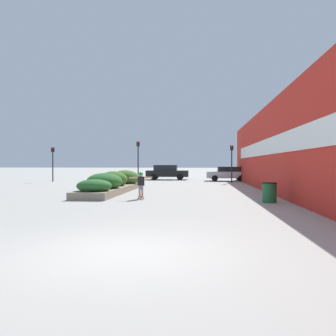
{
  "coord_description": "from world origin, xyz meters",
  "views": [
    {
      "loc": [
        1.46,
        -6.11,
        1.68
      ],
      "look_at": [
        -0.79,
        16.48,
        1.42
      ],
      "focal_mm": 35.0,
      "sensor_mm": 36.0,
      "label": 1
    }
  ],
  "objects_px": {
    "skateboard": "(141,197)",
    "skateboarder": "(141,182)",
    "car_center_left": "(228,173)",
    "trash_bin": "(269,193)",
    "car_leftmost": "(298,172)",
    "traffic_light_left": "(138,155)",
    "traffic_light_right": "(232,157)",
    "car_center_right": "(167,172)",
    "traffic_light_far_left": "(53,158)"
  },
  "relations": [
    {
      "from": "skateboard",
      "to": "skateboarder",
      "type": "relative_size",
      "value": 0.57
    },
    {
      "from": "car_center_left",
      "to": "skateboard",
      "type": "bearing_deg",
      "value": 162.33
    },
    {
      "from": "trash_bin",
      "to": "car_leftmost",
      "type": "bearing_deg",
      "value": 70.92
    },
    {
      "from": "skateboarder",
      "to": "traffic_light_left",
      "type": "height_order",
      "value": "traffic_light_left"
    },
    {
      "from": "traffic_light_left",
      "to": "traffic_light_right",
      "type": "bearing_deg",
      "value": -2.2
    },
    {
      "from": "traffic_light_right",
      "to": "car_center_right",
      "type": "bearing_deg",
      "value": 140.89
    },
    {
      "from": "skateboard",
      "to": "traffic_light_right",
      "type": "height_order",
      "value": "traffic_light_right"
    },
    {
      "from": "car_center_right",
      "to": "traffic_light_right",
      "type": "distance_m",
      "value": 8.46
    },
    {
      "from": "skateboard",
      "to": "skateboarder",
      "type": "height_order",
      "value": "skateboarder"
    },
    {
      "from": "skateboarder",
      "to": "car_leftmost",
      "type": "xyz_separation_m",
      "value": [
        12.75,
        18.82,
        0.01
      ]
    },
    {
      "from": "skateboard",
      "to": "car_center_right",
      "type": "distance_m",
      "value": 19.75
    },
    {
      "from": "car_leftmost",
      "to": "car_center_right",
      "type": "xyz_separation_m",
      "value": [
        -13.51,
        0.89,
        -0.01
      ]
    },
    {
      "from": "skateboard",
      "to": "car_leftmost",
      "type": "distance_m",
      "value": 22.75
    },
    {
      "from": "skateboarder",
      "to": "car_leftmost",
      "type": "distance_m",
      "value": 22.74
    },
    {
      "from": "car_leftmost",
      "to": "car_center_left",
      "type": "distance_m",
      "value": 7.28
    },
    {
      "from": "traffic_light_right",
      "to": "trash_bin",
      "type": "bearing_deg",
      "value": -89.33
    },
    {
      "from": "car_leftmost",
      "to": "car_center_right",
      "type": "relative_size",
      "value": 0.87
    },
    {
      "from": "car_center_right",
      "to": "traffic_light_right",
      "type": "xyz_separation_m",
      "value": [
        6.46,
        -5.26,
        1.5
      ]
    },
    {
      "from": "car_center_right",
      "to": "traffic_light_left",
      "type": "distance_m",
      "value": 5.68
    },
    {
      "from": "car_center_right",
      "to": "traffic_light_right",
      "type": "relative_size",
      "value": 1.33
    },
    {
      "from": "skateboarder",
      "to": "traffic_light_far_left",
      "type": "xyz_separation_m",
      "value": [
        -11.32,
        14.59,
        1.44
      ]
    },
    {
      "from": "car_center_left",
      "to": "traffic_light_right",
      "type": "xyz_separation_m",
      "value": [
        0.12,
        -3.08,
        1.57
      ]
    },
    {
      "from": "trash_bin",
      "to": "traffic_light_far_left",
      "type": "xyz_separation_m",
      "value": [
        -17.21,
        15.62,
        1.83
      ]
    },
    {
      "from": "traffic_light_far_left",
      "to": "car_center_right",
      "type": "bearing_deg",
      "value": 25.87
    },
    {
      "from": "skateboarder",
      "to": "car_center_right",
      "type": "relative_size",
      "value": 0.27
    },
    {
      "from": "skateboarder",
      "to": "car_center_right",
      "type": "distance_m",
      "value": 19.73
    },
    {
      "from": "car_center_right",
      "to": "car_leftmost",
      "type": "bearing_deg",
      "value": 86.22
    },
    {
      "from": "skateboard",
      "to": "traffic_light_far_left",
      "type": "height_order",
      "value": "traffic_light_far_left"
    },
    {
      "from": "car_leftmost",
      "to": "traffic_light_right",
      "type": "xyz_separation_m",
      "value": [
        -7.05,
        -4.36,
        1.48
      ]
    },
    {
      "from": "car_center_left",
      "to": "traffic_light_far_left",
      "type": "relative_size",
      "value": 1.24
    },
    {
      "from": "skateboard",
      "to": "car_center_right",
      "type": "bearing_deg",
      "value": 69.09
    },
    {
      "from": "car_leftmost",
      "to": "traffic_light_far_left",
      "type": "bearing_deg",
      "value": -80.03
    },
    {
      "from": "skateboard",
      "to": "traffic_light_far_left",
      "type": "xyz_separation_m",
      "value": [
        -11.32,
        14.59,
        2.2
      ]
    },
    {
      "from": "traffic_light_left",
      "to": "traffic_light_far_left",
      "type": "xyz_separation_m",
      "value": [
        -8.32,
        -0.2,
        -0.31
      ]
    },
    {
      "from": "skateboard",
      "to": "traffic_light_right",
      "type": "relative_size",
      "value": 0.2
    },
    {
      "from": "car_center_right",
      "to": "traffic_light_left",
      "type": "xyz_separation_m",
      "value": [
        -2.24,
        -4.92,
        1.75
      ]
    },
    {
      "from": "trash_bin",
      "to": "car_leftmost",
      "type": "distance_m",
      "value": 21.01
    },
    {
      "from": "traffic_light_left",
      "to": "traffic_light_right",
      "type": "height_order",
      "value": "traffic_light_left"
    },
    {
      "from": "skateboard",
      "to": "traffic_light_far_left",
      "type": "relative_size",
      "value": 0.21
    },
    {
      "from": "skateboarder",
      "to": "traffic_light_right",
      "type": "distance_m",
      "value": 15.62
    },
    {
      "from": "skateboard",
      "to": "traffic_light_left",
      "type": "bearing_deg",
      "value": 78.34
    },
    {
      "from": "car_center_right",
      "to": "car_center_left",
      "type": "bearing_deg",
      "value": 71.08
    },
    {
      "from": "traffic_light_far_left",
      "to": "traffic_light_left",
      "type": "bearing_deg",
      "value": 1.38
    },
    {
      "from": "skateboard",
      "to": "trash_bin",
      "type": "relative_size",
      "value": 0.79
    },
    {
      "from": "skateboarder",
      "to": "traffic_light_far_left",
      "type": "bearing_deg",
      "value": 104.69
    },
    {
      "from": "trash_bin",
      "to": "car_center_left",
      "type": "xyz_separation_m",
      "value": [
        -0.3,
        18.57,
        0.31
      ]
    },
    {
      "from": "traffic_light_left",
      "to": "car_center_left",
      "type": "bearing_deg",
      "value": 17.74
    },
    {
      "from": "trash_bin",
      "to": "traffic_light_right",
      "type": "xyz_separation_m",
      "value": [
        -0.18,
        15.49,
        1.88
      ]
    },
    {
      "from": "skateboard",
      "to": "car_center_right",
      "type": "xyz_separation_m",
      "value": [
        -0.76,
        19.72,
        0.76
      ]
    },
    {
      "from": "skateboarder",
      "to": "traffic_light_far_left",
      "type": "relative_size",
      "value": 0.37
    }
  ]
}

